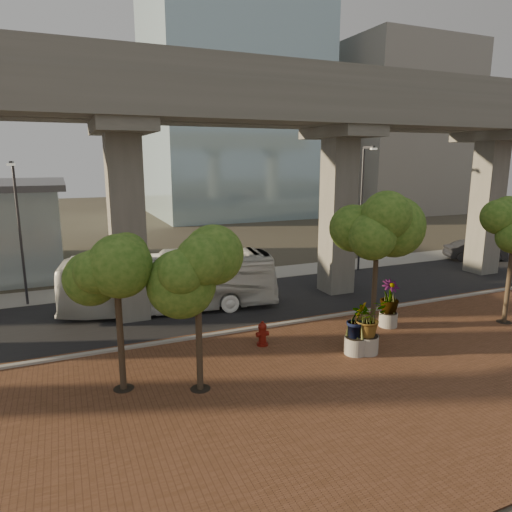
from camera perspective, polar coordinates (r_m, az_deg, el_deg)
name	(u,v)px	position (r m, az deg, el deg)	size (l,w,h in m)	color
ground	(257,314)	(23.70, 0.13, -7.30)	(160.00, 160.00, 0.00)	#3E382D
brick_plaza	(345,382)	(17.22, 11.07, -15.22)	(70.00, 13.00, 0.06)	brown
asphalt_road	(243,303)	(25.45, -1.65, -5.88)	(90.00, 8.00, 0.04)	black
curb_strip	(274,326)	(21.96, 2.21, -8.69)	(70.00, 0.25, 0.16)	#A19D95
far_sidewalk	(213,279)	(30.42, -5.45, -2.90)	(90.00, 3.00, 0.06)	#A19D95
transit_viaduct	(242,170)	(24.22, -1.76, 10.71)	(72.00, 5.60, 12.40)	gray
midrise_block	(396,130)	(73.53, 17.10, 14.79)	(18.00, 16.00, 24.00)	gray
transit_bus	(171,282)	(24.22, -10.60, -3.28)	(2.59, 11.03, 3.08)	silver
parked_car	(476,251)	(39.82, 25.75, 0.58)	(1.59, 4.58, 1.51)	black
fire_hydrant	(262,334)	(19.65, 0.81, -9.70)	(0.53, 0.48, 1.07)	maroon
planter_front	(368,320)	(19.16, 13.82, -7.78)	(2.11, 2.11, 2.32)	gray
planter_right	(389,299)	(22.40, 16.34, -5.15)	(2.10, 2.10, 2.24)	gray
planter_left	(357,322)	(18.99, 12.46, -8.08)	(2.02, 2.02, 2.23)	gray
street_tree_far_west	(116,265)	(15.57, -17.15, -1.05)	(3.22, 3.22, 5.90)	#4E3D2C
street_tree_near_west	(197,270)	(15.03, -7.37, -1.72)	(3.50, 3.50, 5.86)	#4E3D2C
street_tree_near_east	(378,233)	(20.24, 14.95, 2.85)	(4.22, 4.22, 6.64)	#4E3D2C
streetlamp_west	(19,224)	(27.08, -27.52, 3.58)	(0.38, 1.12, 7.71)	#333238
streetlamp_east	(362,200)	(32.59, 13.16, 6.80)	(0.43, 1.25, 8.64)	#2D2E32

